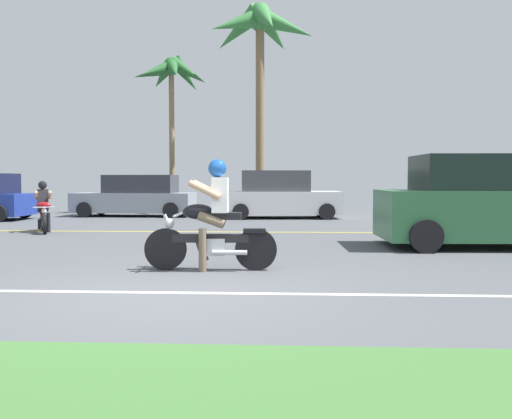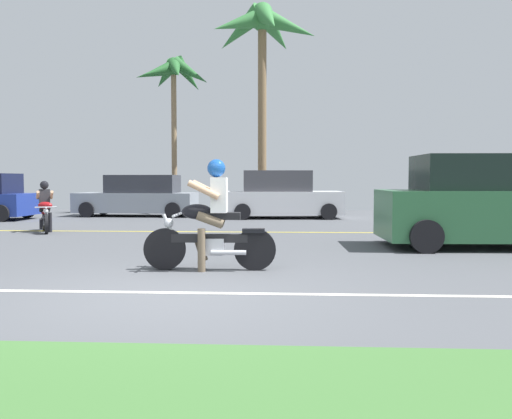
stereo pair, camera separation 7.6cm
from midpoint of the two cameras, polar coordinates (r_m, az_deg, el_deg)
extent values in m
cube|color=#4C4F54|center=(9.82, -5.10, -5.18)|extent=(56.00, 30.00, 0.04)
cube|color=silver|center=(6.97, -8.66, -8.47)|extent=(50.40, 0.12, 0.01)
cube|color=yellow|center=(14.58, -2.32, -2.32)|extent=(50.40, 0.12, 0.01)
cylinder|color=black|center=(8.66, -9.16, -4.06)|extent=(0.65, 0.11, 0.64)
cylinder|color=black|center=(8.50, 0.15, -4.15)|extent=(0.65, 0.11, 0.64)
cylinder|color=#B7BAC1|center=(8.61, -8.47, -2.31)|extent=(0.29, 0.06, 0.56)
cube|color=black|center=(8.53, -4.55, -2.97)|extent=(1.18, 0.14, 0.13)
cube|color=#B7BAC1|center=(8.54, -4.19, -3.83)|extent=(0.35, 0.22, 0.26)
ellipsoid|color=black|center=(8.52, -5.86, -0.23)|extent=(0.47, 0.26, 0.24)
cube|color=black|center=(8.48, -3.12, -0.67)|extent=(0.52, 0.25, 0.11)
cube|color=black|center=(8.47, 0.00, -2.20)|extent=(0.35, 0.18, 0.06)
cylinder|color=#B7BAC1|center=(8.57, -7.92, -0.54)|extent=(0.06, 0.67, 0.04)
sphere|color=#B7BAC1|center=(8.60, -8.76, -1.40)|extent=(0.15, 0.15, 0.15)
cylinder|color=#B7BAC1|center=(8.40, -2.60, -4.46)|extent=(0.54, 0.09, 0.08)
cube|color=white|center=(8.47, -3.56, 1.51)|extent=(0.25, 0.35, 0.54)
sphere|color=#194C9E|center=(8.47, -3.86, 4.27)|extent=(0.28, 0.28, 0.28)
cylinder|color=brown|center=(8.61, -4.34, -0.97)|extent=(0.44, 0.15, 0.27)
cylinder|color=brown|center=(8.40, -4.50, -1.08)|extent=(0.44, 0.15, 0.27)
cylinder|color=brown|center=(8.41, -5.39, -4.20)|extent=(0.12, 0.12, 0.66)
cylinder|color=brown|center=(8.70, -5.44, -4.21)|extent=(0.22, 0.12, 0.36)
cylinder|color=tan|center=(8.70, -4.84, 2.08)|extent=(0.49, 0.11, 0.30)
cylinder|color=tan|center=(8.28, -5.18, 2.02)|extent=(0.49, 0.11, 0.30)
cube|color=#2D663D|center=(12.33, 23.52, -0.48)|extent=(4.61, 2.05, 1.00)
cube|color=black|center=(12.35, 24.01, 3.50)|extent=(3.33, 1.75, 0.72)
cylinder|color=black|center=(12.78, 15.02, -1.79)|extent=(0.65, 0.24, 0.64)
cylinder|color=black|center=(10.92, 17.35, -2.67)|extent=(0.65, 0.24, 0.64)
cylinder|color=black|center=(21.36, -22.47, -0.06)|extent=(0.56, 0.18, 0.56)
cylinder|color=black|center=(19.78, -24.71, -0.36)|extent=(0.56, 0.18, 0.56)
cube|color=#8C939E|center=(21.19, -12.15, 0.73)|extent=(4.47, 1.80, 0.72)
cube|color=#2D2F36|center=(21.10, -11.48, 2.61)|extent=(2.61, 1.52, 0.67)
cylinder|color=black|center=(21.61, -7.45, 0.19)|extent=(0.57, 0.20, 0.56)
cylinder|color=black|center=(22.51, -15.39, 0.22)|extent=(0.57, 0.20, 0.56)
cylinder|color=black|center=(19.98, -8.48, -0.06)|extent=(0.57, 0.20, 0.56)
cylinder|color=black|center=(20.95, -16.98, -0.02)|extent=(0.57, 0.20, 0.56)
cube|color=silver|center=(19.75, 3.00, 0.73)|extent=(4.23, 2.10, 0.80)
cube|color=#414147|center=(19.72, 2.30, 2.96)|extent=(2.49, 1.72, 0.74)
cylinder|color=black|center=(18.82, -1.29, -0.23)|extent=(0.57, 0.22, 0.56)
cylinder|color=black|center=(19.04, 7.63, -0.21)|extent=(0.57, 0.22, 0.56)
cylinder|color=black|center=(20.61, -1.28, 0.07)|extent=(0.57, 0.22, 0.56)
cylinder|color=black|center=(20.81, 6.89, 0.08)|extent=(0.57, 0.22, 0.56)
cylinder|color=#846B4C|center=(23.08, -8.36, 7.00)|extent=(0.22, 0.22, 5.89)
sphere|color=#235B28|center=(23.46, -8.42, 14.20)|extent=(0.57, 0.57, 0.57)
cone|color=#235B28|center=(23.24, -6.64, 13.86)|extent=(1.71, 0.70, 1.34)
cone|color=#235B28|center=(23.86, -6.99, 13.58)|extent=(1.48, 1.57, 1.51)
cone|color=#235B28|center=(24.06, -9.24, 13.48)|extent=(1.52, 1.68, 1.27)
cone|color=#235B28|center=(23.45, -10.24, 13.73)|extent=(1.78, 0.87, 0.98)
cone|color=#235B28|center=(22.99, -9.88, 13.95)|extent=(1.55, 1.68, 1.08)
cone|color=#235B28|center=(22.72, -8.17, 14.10)|extent=(1.11, 1.80, 1.23)
cylinder|color=brown|center=(23.19, 0.74, 9.53)|extent=(0.35, 0.35, 7.92)
sphere|color=#337538|center=(23.95, 0.74, 18.98)|extent=(0.92, 0.92, 0.92)
cone|color=#337538|center=(23.87, 3.43, 18.37)|extent=(2.52, 0.88, 1.62)
cone|color=#337538|center=(24.77, 2.06, 17.81)|extent=(1.92, 2.60, 1.80)
cone|color=#337538|center=(24.42, -1.50, 18.02)|extent=(2.55, 1.91, 2.01)
cone|color=#337538|center=(23.39, -1.65, 18.69)|extent=(2.58, 2.05, 1.57)
cone|color=#337538|center=(22.88, 1.39, 19.04)|extent=(1.49, 2.62, 1.86)
cylinder|color=black|center=(15.00, -20.70, -1.41)|extent=(0.30, 0.49, 0.51)
cylinder|color=black|center=(16.10, -20.91, -1.11)|extent=(0.30, 0.49, 0.51)
cylinder|color=#B7BAC1|center=(15.07, -20.74, -0.59)|extent=(0.14, 0.22, 0.44)
cube|color=black|center=(15.54, -20.82, -0.76)|extent=(0.50, 0.87, 0.10)
cube|color=#B7BAC1|center=(15.59, -20.82, -1.12)|extent=(0.28, 0.32, 0.20)
ellipsoid|color=maroon|center=(15.37, -20.82, 0.41)|extent=(0.37, 0.20, 0.19)
cube|color=black|center=(15.70, -20.87, 0.27)|extent=(0.35, 0.45, 0.08)
cube|color=maroon|center=(16.07, -20.92, -0.30)|extent=(0.24, 0.30, 0.05)
cylinder|color=#B7BAC1|center=(15.13, -20.76, 0.22)|extent=(0.48, 0.27, 0.03)
sphere|color=#B7BAC1|center=(15.03, -20.74, -0.19)|extent=(0.12, 0.12, 0.12)
cylinder|color=#B7BAC1|center=(15.80, -20.48, -1.28)|extent=(0.25, 0.41, 0.06)
cube|color=#2D2D33|center=(15.64, -20.88, 1.20)|extent=(0.33, 0.29, 0.43)
sphere|color=black|center=(15.60, -20.90, 2.38)|extent=(0.22, 0.22, 0.22)
cylinder|color=black|center=(15.54, -21.15, 0.08)|extent=(0.25, 0.35, 0.21)
cylinder|color=black|center=(15.55, -20.53, 0.10)|extent=(0.25, 0.35, 0.21)
cylinder|color=black|center=(15.47, -20.35, -1.25)|extent=(0.13, 0.13, 0.52)
cylinder|color=black|center=(15.43, -21.16, -1.39)|extent=(0.16, 0.20, 0.29)
cylinder|color=tan|center=(15.46, -21.48, 1.40)|extent=(0.24, 0.38, 0.24)
cylinder|color=tan|center=(15.47, -20.23, 1.43)|extent=(0.24, 0.38, 0.24)
camera|label=1|loc=(0.04, -89.79, 0.01)|focal=38.72mm
camera|label=2|loc=(0.04, 90.21, -0.01)|focal=38.72mm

